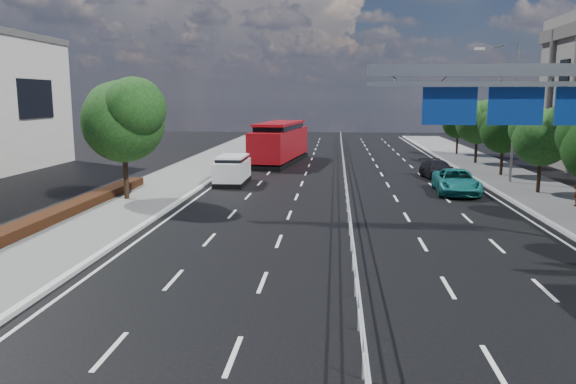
{
  "coord_description": "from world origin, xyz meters",
  "views": [
    {
      "loc": [
        -0.61,
        -11.43,
        5.63
      ],
      "look_at": [
        -2.23,
        7.56,
        2.4
      ],
      "focal_mm": 35.0,
      "sensor_mm": 36.0,
      "label": 1
    }
  ],
  "objects_px": {
    "overhead_gantry": "(538,98)",
    "white_minivan": "(232,170)",
    "parked_car_teal": "(456,182)",
    "red_bus": "(280,142)",
    "parked_car_dark": "(438,170)",
    "near_car_dark": "(290,135)",
    "near_car_silver": "(272,156)"
  },
  "relations": [
    {
      "from": "overhead_gantry",
      "to": "white_minivan",
      "type": "distance_m",
      "value": 20.72
    },
    {
      "from": "white_minivan",
      "to": "parked_car_teal",
      "type": "bearing_deg",
      "value": -10.42
    },
    {
      "from": "red_bus",
      "to": "parked_car_dark",
      "type": "bearing_deg",
      "value": -29.14
    },
    {
      "from": "near_car_dark",
      "to": "red_bus",
      "type": "bearing_deg",
      "value": 84.98
    },
    {
      "from": "near_car_dark",
      "to": "parked_car_dark",
      "type": "height_order",
      "value": "near_car_dark"
    },
    {
      "from": "overhead_gantry",
      "to": "parked_car_dark",
      "type": "xyz_separation_m",
      "value": [
        -0.24,
        17.87,
        -4.97
      ]
    },
    {
      "from": "overhead_gantry",
      "to": "parked_car_dark",
      "type": "bearing_deg",
      "value": 90.77
    },
    {
      "from": "overhead_gantry",
      "to": "red_bus",
      "type": "xyz_separation_m",
      "value": [
        -12.16,
        26.66,
        -3.78
      ]
    },
    {
      "from": "overhead_gantry",
      "to": "near_car_dark",
      "type": "relative_size",
      "value": 2.19
    },
    {
      "from": "near_car_dark",
      "to": "parked_car_dark",
      "type": "bearing_deg",
      "value": 103.34
    },
    {
      "from": "overhead_gantry",
      "to": "near_car_dark",
      "type": "bearing_deg",
      "value": 104.33
    },
    {
      "from": "near_car_silver",
      "to": "near_car_dark",
      "type": "bearing_deg",
      "value": -91.08
    },
    {
      "from": "overhead_gantry",
      "to": "near_car_silver",
      "type": "distance_m",
      "value": 27.89
    },
    {
      "from": "near_car_dark",
      "to": "overhead_gantry",
      "type": "bearing_deg",
      "value": 96.76
    },
    {
      "from": "red_bus",
      "to": "near_car_dark",
      "type": "bearing_deg",
      "value": 99.82
    },
    {
      "from": "white_minivan",
      "to": "near_car_silver",
      "type": "xyz_separation_m",
      "value": [
        1.45,
        9.94,
        -0.07
      ]
    },
    {
      "from": "parked_car_dark",
      "to": "near_car_silver",
      "type": "bearing_deg",
      "value": 144.26
    },
    {
      "from": "near_car_dark",
      "to": "parked_car_dark",
      "type": "distance_m",
      "value": 36.56
    },
    {
      "from": "near_car_dark",
      "to": "parked_car_dark",
      "type": "xyz_separation_m",
      "value": [
        13.05,
        -34.16,
        -0.13
      ]
    },
    {
      "from": "white_minivan",
      "to": "red_bus",
      "type": "xyz_separation_m",
      "value": [
        1.91,
        12.19,
        0.91
      ]
    },
    {
      "from": "near_car_silver",
      "to": "parked_car_teal",
      "type": "distance_m",
      "value": 17.57
    },
    {
      "from": "parked_car_teal",
      "to": "red_bus",
      "type": "bearing_deg",
      "value": 132.17
    },
    {
      "from": "near_car_silver",
      "to": "red_bus",
      "type": "bearing_deg",
      "value": -104.04
    },
    {
      "from": "white_minivan",
      "to": "near_car_silver",
      "type": "relative_size",
      "value": 0.86
    },
    {
      "from": "white_minivan",
      "to": "near_car_dark",
      "type": "xyz_separation_m",
      "value": [
        0.78,
        37.55,
        -0.15
      ]
    },
    {
      "from": "parked_car_dark",
      "to": "overhead_gantry",
      "type": "bearing_deg",
      "value": -97.1
    },
    {
      "from": "white_minivan",
      "to": "near_car_silver",
      "type": "bearing_deg",
      "value": 81.61
    },
    {
      "from": "red_bus",
      "to": "near_car_dark",
      "type": "height_order",
      "value": "red_bus"
    },
    {
      "from": "near_car_silver",
      "to": "parked_car_teal",
      "type": "height_order",
      "value": "near_car_silver"
    },
    {
      "from": "near_car_silver",
      "to": "white_minivan",
      "type": "bearing_deg",
      "value": 79.21
    },
    {
      "from": "overhead_gantry",
      "to": "red_bus",
      "type": "distance_m",
      "value": 29.54
    },
    {
      "from": "white_minivan",
      "to": "red_bus",
      "type": "relative_size",
      "value": 0.36
    }
  ]
}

